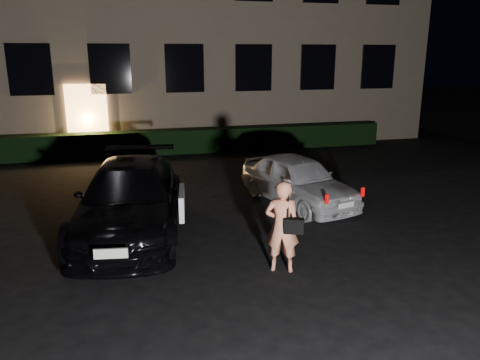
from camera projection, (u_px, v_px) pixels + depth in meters
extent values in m
plane|color=black|center=(284.00, 283.00, 7.47)|extent=(80.00, 80.00, 0.00)
cube|color=#FFB062|center=(88.00, 120.00, 16.53)|extent=(1.40, 0.10, 2.50)
cube|color=black|center=(30.00, 70.00, 15.66)|extent=(1.40, 0.10, 1.70)
cube|color=black|center=(110.00, 69.00, 16.28)|extent=(1.40, 0.10, 1.70)
cube|color=black|center=(185.00, 69.00, 16.90)|extent=(1.40, 0.10, 1.70)
cube|color=black|center=(254.00, 68.00, 17.53)|extent=(1.40, 0.10, 1.70)
cube|color=black|center=(318.00, 67.00, 18.15)|extent=(1.40, 0.10, 1.70)
cube|color=black|center=(378.00, 67.00, 18.77)|extent=(1.40, 0.10, 1.70)
cube|color=black|center=(188.00, 141.00, 17.17)|extent=(15.00, 0.70, 0.85)
imported|color=black|center=(130.00, 198.00, 9.46)|extent=(2.64, 5.06, 1.40)
cube|color=white|center=(182.00, 202.00, 8.68)|extent=(0.23, 1.00, 0.47)
cube|color=silver|center=(111.00, 253.00, 7.09)|extent=(0.51, 0.12, 0.16)
imported|color=silver|center=(298.00, 180.00, 11.25)|extent=(2.28, 3.74, 1.19)
cube|color=red|center=(327.00, 199.00, 9.60)|extent=(0.08, 0.06, 0.20)
cube|color=red|center=(363.00, 192.00, 10.07)|extent=(0.08, 0.06, 0.20)
cube|color=silver|center=(346.00, 205.00, 9.85)|extent=(0.39, 0.14, 0.12)
imported|color=#F08C69|center=(282.00, 226.00, 7.71)|extent=(0.67, 0.56, 1.57)
cube|color=black|center=(294.00, 226.00, 7.57)|extent=(0.35, 0.25, 0.25)
cube|color=black|center=(288.00, 204.00, 7.53)|extent=(0.05, 0.06, 0.49)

